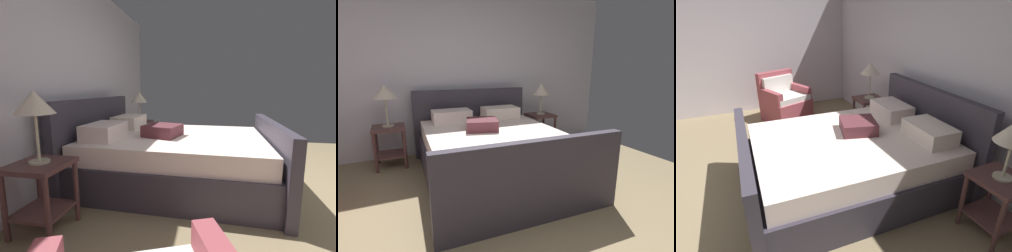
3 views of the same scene
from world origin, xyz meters
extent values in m
cube|color=#847253|center=(0.00, 0.00, -0.01)|extent=(5.87, 5.55, 0.02)
cube|color=silver|center=(0.00, 2.84, 1.35)|extent=(5.99, 0.12, 2.70)
cube|color=silver|center=(-3.00, 0.00, 1.35)|extent=(0.12, 5.67, 2.70)
cube|color=#34303A|center=(0.25, 1.45, 0.20)|extent=(1.80, 2.19, 0.40)
cube|color=#34303A|center=(0.28, 2.58, 0.54)|extent=(1.86, 0.15, 1.07)
cube|color=#34303A|center=(0.22, 0.33, 0.41)|extent=(1.86, 0.15, 0.82)
cube|color=silver|center=(0.25, 1.45, 0.51)|extent=(1.71, 2.13, 0.22)
cube|color=silver|center=(-0.12, 2.26, 0.71)|extent=(0.57, 0.38, 0.18)
cube|color=#F1DFCC|center=(0.66, 2.24, 0.71)|extent=(0.57, 0.38, 0.18)
cube|color=#592A30|center=(0.15, 1.62, 0.69)|extent=(0.49, 0.49, 0.14)
cube|color=#533331|center=(1.50, 2.34, 0.58)|extent=(0.44, 0.44, 0.04)
cube|color=#533331|center=(1.50, 2.34, 0.18)|extent=(0.40, 0.40, 0.02)
cylinder|color=#533331|center=(1.31, 2.15, 0.28)|extent=(0.04, 0.04, 0.56)
cylinder|color=#533331|center=(1.69, 2.15, 0.28)|extent=(0.04, 0.04, 0.56)
cylinder|color=#533331|center=(1.31, 2.53, 0.28)|extent=(0.04, 0.04, 0.56)
cylinder|color=#B7B293|center=(1.50, 2.34, 0.61)|extent=(0.16, 0.16, 0.02)
cylinder|color=#B7B293|center=(1.50, 2.34, 0.78)|extent=(0.02, 0.02, 0.33)
cube|color=#533331|center=(-1.00, 2.41, 0.58)|extent=(0.44, 0.44, 0.04)
cube|color=#533331|center=(-1.00, 2.41, 0.18)|extent=(0.40, 0.40, 0.02)
cylinder|color=#533331|center=(-1.19, 2.22, 0.28)|extent=(0.04, 0.04, 0.56)
cylinder|color=#533331|center=(-0.81, 2.22, 0.28)|extent=(0.04, 0.04, 0.56)
cylinder|color=#533331|center=(-1.19, 2.60, 0.28)|extent=(0.04, 0.04, 0.56)
cylinder|color=#533331|center=(-0.81, 2.60, 0.28)|extent=(0.04, 0.04, 0.56)
cylinder|color=#B7B293|center=(-1.00, 2.41, 0.61)|extent=(0.16, 0.16, 0.02)
cylinder|color=#B7B293|center=(-1.00, 2.41, 0.81)|extent=(0.02, 0.02, 0.38)
cone|color=beige|center=(-1.00, 2.41, 1.10)|extent=(0.31, 0.31, 0.19)
cube|color=#9C444B|center=(-2.07, 1.24, 0.21)|extent=(0.94, 0.94, 0.42)
cube|color=silver|center=(-2.07, 1.24, 0.47)|extent=(0.86, 0.86, 0.10)
cube|color=#9C444B|center=(-2.35, 1.12, 0.66)|extent=(0.38, 0.71, 0.48)
cube|color=silver|center=(-2.27, 1.15, 0.64)|extent=(0.32, 0.61, 0.36)
cube|color=#9C444B|center=(-1.95, 0.95, 0.53)|extent=(0.64, 0.33, 0.22)
cube|color=#9C444B|center=(-2.18, 1.52, 0.53)|extent=(0.64, 0.33, 0.22)
camera|label=1|loc=(-2.59, 1.05, 1.20)|focal=24.61mm
camera|label=2|loc=(-0.89, -1.48, 1.45)|focal=27.00mm
camera|label=3|loc=(2.69, 0.30, 1.93)|focal=28.23mm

